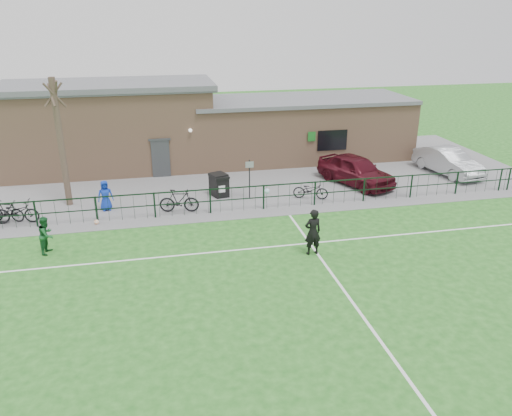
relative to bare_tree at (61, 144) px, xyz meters
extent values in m
plane|color=#1E5D1B|center=(8.00, -10.50, -3.00)|extent=(90.00, 90.00, 0.00)
cube|color=slate|center=(8.00, 3.00, -2.99)|extent=(34.00, 13.00, 0.02)
cube|color=white|center=(8.00, -2.70, -3.00)|extent=(28.00, 0.10, 0.01)
cube|color=white|center=(8.00, -6.50, -3.00)|extent=(28.00, 0.10, 0.01)
cube|color=white|center=(10.00, -10.50, -3.00)|extent=(0.10, 16.00, 0.01)
cube|color=black|center=(8.00, -2.50, -2.40)|extent=(28.00, 0.10, 1.20)
cylinder|color=#47352B|center=(0.00, 0.00, 0.00)|extent=(0.30, 0.30, 6.00)
cube|color=black|center=(7.20, -0.20, -2.45)|extent=(0.93, 0.99, 1.05)
cube|color=black|center=(7.29, -0.35, -2.48)|extent=(0.78, 0.85, 1.00)
cylinder|color=black|center=(8.62, -1.02, -1.98)|extent=(0.08, 0.08, 2.00)
imported|color=#450C16|center=(14.61, 0.03, -2.20)|extent=(3.51, 4.95, 1.57)
imported|color=#9EA1A6|center=(20.44, 0.67, -2.25)|extent=(2.29, 4.62, 1.45)
imported|color=black|center=(-2.39, -1.63, -2.48)|extent=(1.71, 1.02, 0.99)
imported|color=black|center=(-1.92, -1.85, -2.47)|extent=(2.01, 0.97, 1.01)
imported|color=black|center=(5.11, -2.06, -2.43)|extent=(1.88, 0.83, 1.09)
imported|color=black|center=(11.57, -1.63, -2.53)|extent=(1.82, 1.18, 0.90)
imported|color=#1233AD|center=(1.79, -1.11, -2.27)|extent=(0.78, 0.59, 1.43)
imported|color=black|center=(9.79, -7.41, -2.09)|extent=(0.71, 0.51, 1.83)
sphere|color=white|center=(8.60, -4.86, -1.25)|extent=(0.22, 0.22, 0.22)
imported|color=#185527|center=(-0.10, -5.18, -2.26)|extent=(0.72, 0.83, 1.48)
sphere|color=white|center=(1.47, -2.74, -2.89)|extent=(0.22, 0.22, 0.22)
cube|color=tan|center=(8.00, 6.00, -1.25)|extent=(24.00, 5.00, 3.50)
cube|color=tan|center=(1.76, 6.00, 1.10)|extent=(11.52, 5.00, 1.20)
cube|color=#525459|center=(1.76, 6.00, 1.82)|extent=(12.02, 5.40, 0.28)
cube|color=#525459|center=(13.28, 6.00, 0.60)|extent=(13.44, 5.30, 0.22)
cube|color=#383A3D|center=(4.50, 3.47, -1.95)|extent=(1.00, 0.08, 2.10)
cube|color=black|center=(14.50, 3.47, -1.40)|extent=(1.80, 0.08, 1.20)
cube|color=#19661E|center=(13.20, 3.42, -1.10)|extent=(0.45, 0.04, 0.55)
camera|label=1|loc=(4.13, -23.75, 5.66)|focal=35.00mm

